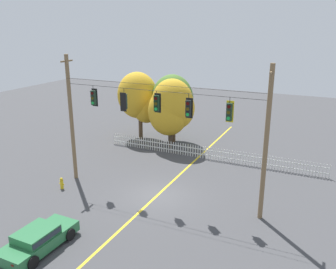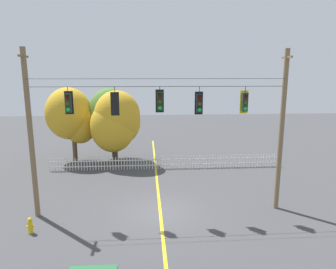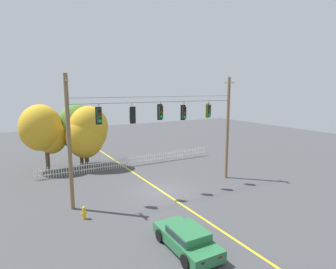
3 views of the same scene
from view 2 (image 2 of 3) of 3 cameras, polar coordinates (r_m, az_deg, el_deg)
ground at (r=17.24m, az=-1.51°, el=-14.45°), size 80.00×80.00×0.00m
lane_centerline_stripe at (r=17.24m, az=-1.51°, el=-14.44°), size 0.16×36.00×0.01m
signal_support_span at (r=15.80m, az=-1.59°, el=0.42°), size 13.53×1.10×8.83m
traffic_signal_westbound_side at (r=16.06m, az=-18.44°, el=5.75°), size 0.43×0.38×1.40m
traffic_signal_northbound_secondary at (r=15.63m, az=-10.03°, el=5.83°), size 0.43×0.38×1.46m
traffic_signal_northbound_primary at (r=15.58m, az=-1.57°, el=6.36°), size 0.43×0.38×1.35m
traffic_signal_eastbound_side at (r=15.82m, az=5.96°, el=5.95°), size 0.43×0.38×1.48m
traffic_signal_southbound_primary at (r=16.41m, az=14.39°, el=6.00°), size 0.43×0.38×1.44m
white_picket_fence at (r=24.24m, az=-0.33°, el=-5.33°), size 18.50×0.06×1.05m
autumn_maple_near_fence at (r=26.89m, az=-17.78°, el=3.28°), size 4.32×3.53×6.44m
autumn_maple_mid at (r=26.76m, az=-10.67°, el=3.15°), size 3.98×3.34×6.35m
autumn_oak_far_east at (r=25.18m, az=-9.84°, el=2.46°), size 4.14×3.38×6.22m
fire_hydrant at (r=16.40m, az=-24.76°, el=-15.47°), size 0.38×0.22×0.80m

